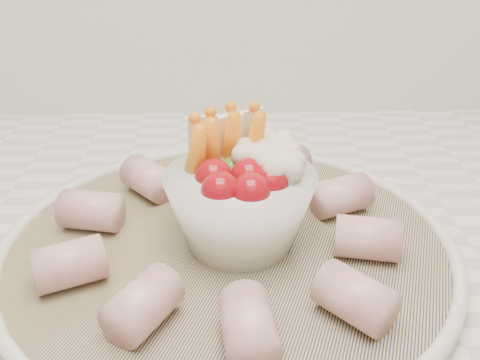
{
  "coord_description": "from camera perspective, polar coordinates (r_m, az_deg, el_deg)",
  "views": [
    {
      "loc": [
        -0.11,
        1.0,
        1.2
      ],
      "look_at": [
        -0.1,
        1.39,
        1.0
      ],
      "focal_mm": 40.0,
      "sensor_mm": 36.0,
      "label": 1
    }
  ],
  "objects": [
    {
      "name": "serving_platter",
      "position": [
        0.47,
        -1.31,
        -6.98
      ],
      "size": [
        0.5,
        0.5,
        0.02
      ],
      "color": "navy",
      "rests_on": "kitchen_counter"
    },
    {
      "name": "veggie_bowl",
      "position": [
        0.44,
        0.21,
        -1.83
      ],
      "size": [
        0.13,
        0.13,
        0.11
      ],
      "color": "white",
      "rests_on": "serving_platter"
    },
    {
      "name": "cured_meat_rolls",
      "position": [
        0.46,
        -1.43,
        -4.74
      ],
      "size": [
        0.29,
        0.31,
        0.04
      ],
      "color": "#BB5562",
      "rests_on": "serving_platter"
    }
  ]
}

